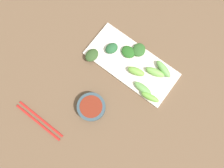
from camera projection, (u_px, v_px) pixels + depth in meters
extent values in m
cube|color=brown|center=(116.00, 81.00, 0.96)|extent=(2.10, 2.10, 0.02)
cylinder|color=#334752|center=(91.00, 107.00, 0.91)|extent=(0.12, 0.12, 0.03)
cylinder|color=maroon|center=(91.00, 107.00, 0.90)|extent=(0.09, 0.09, 0.02)
cube|color=silver|center=(132.00, 64.00, 0.96)|extent=(0.18, 0.39, 0.01)
ellipsoid|color=#70B158|center=(163.00, 69.00, 0.93)|extent=(0.05, 0.09, 0.03)
ellipsoid|color=#2C5B25|center=(139.00, 50.00, 0.95)|extent=(0.07, 0.07, 0.02)
ellipsoid|color=#76AF45|center=(136.00, 71.00, 0.93)|extent=(0.05, 0.08, 0.03)
ellipsoid|color=#275B32|center=(112.00, 48.00, 0.95)|extent=(0.07, 0.06, 0.03)
ellipsoid|color=#72B745|center=(150.00, 97.00, 0.91)|extent=(0.04, 0.08, 0.03)
ellipsoid|color=#669E51|center=(143.00, 88.00, 0.92)|extent=(0.03, 0.08, 0.02)
ellipsoid|color=#7AB753|center=(155.00, 72.00, 0.93)|extent=(0.05, 0.09, 0.03)
ellipsoid|color=#255C1F|center=(128.00, 52.00, 0.95)|extent=(0.06, 0.07, 0.02)
ellipsoid|color=#304D23|center=(92.00, 55.00, 0.95)|extent=(0.07, 0.05, 0.03)
cube|color=#B01E1A|center=(38.00, 123.00, 0.91)|extent=(0.01, 0.23, 0.01)
cube|color=#B01E1A|center=(41.00, 119.00, 0.91)|extent=(0.01, 0.23, 0.01)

